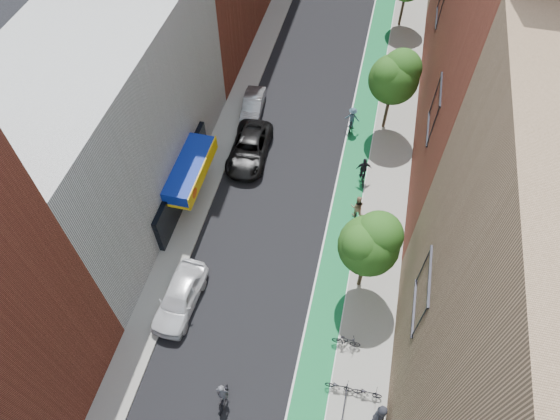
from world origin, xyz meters
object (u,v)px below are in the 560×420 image
Objects in this scene: cyclist_lead at (223,396)px; cyclist_lane_far at (352,121)px; parked_car_white at (180,297)px; pedestrian at (381,415)px; cyclist_lane_near at (357,209)px; parked_car_black at (249,149)px; cyclist_lane_mid at (363,173)px; parked_car_silver at (253,106)px.

cyclist_lane_far is (3.56, 21.63, 0.18)m from cyclist_lead.
pedestrian is at bearing -15.42° from parked_car_white.
cyclist_lane_near is 8.42m from cyclist_lane_far.
parked_car_black is at bearing 36.60° from cyclist_lane_far.
cyclist_lane_mid is 1.13× the size of pedestrian.
parked_car_black is (0.81, 12.40, -0.05)m from parked_car_white.
parked_car_silver is 24.27m from pedestrian.
cyclist_lead reaches higher than pedestrian.
parked_car_silver is (-0.97, 4.61, -0.10)m from parked_car_black.
parked_car_black reaches higher than parked_car_silver.
cyclist_lane_far is at bearing -102.21° from cyclist_lead.
cyclist_lane_near is 12.85m from pedestrian.
parked_car_silver is 2.21× the size of pedestrian.
parked_car_silver is (-0.16, 17.01, -0.15)m from parked_car_white.
cyclist_lane_far is (7.80, -0.18, 0.22)m from parked_car_silver.
cyclist_lane_mid is (8.33, -0.46, 0.04)m from parked_car_black.
pedestrian is at bearing -64.77° from parked_car_silver.
parked_car_white is at bearing -52.49° from cyclist_lead.
cyclist_lane_mid reaches higher than parked_car_black.
cyclist_lane_near is at bearing 45.90° from parked_car_white.
cyclist_lane_far is at bearing -6.26° from parked_car_silver.
cyclist_lane_near reaches higher than parked_car_black.
parked_car_white is at bearing -84.75° from pedestrian.
cyclist_lane_far is at bearing -86.40° from cyclist_lane_mid.
cyclist_lane_far is 1.10× the size of pedestrian.
parked_car_black is 2.62× the size of cyclist_lane_near.
cyclist_lane_near is at bearing -143.46° from pedestrian.
cyclist_lane_near reaches higher than parked_car_silver.
parked_car_white is 18.49m from cyclist_lane_far.
parked_car_black is 9.18m from cyclist_lane_near.
cyclist_lane_mid is at bearing -33.59° from parked_car_silver.
cyclist_lane_near is at bearing -113.64° from cyclist_lead.
parked_car_white is 2.26× the size of cyclist_lane_near.
cyclist_lead is 8.01m from pedestrian.
pedestrian is at bearing -176.93° from cyclist_lead.
cyclist_lane_mid is at bearing -5.56° from parked_car_black.
parked_car_black is 17.50m from cyclist_lead.
parked_car_silver is 10.60m from cyclist_lane_mid.
cyclist_lane_far is at bearing 68.41° from parked_car_white.
parked_car_white is 2.37× the size of cyclist_lane_far.
pedestrian is at bearing 98.16° from cyclist_lane_near.
parked_car_silver is 22.22m from cyclist_lead.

